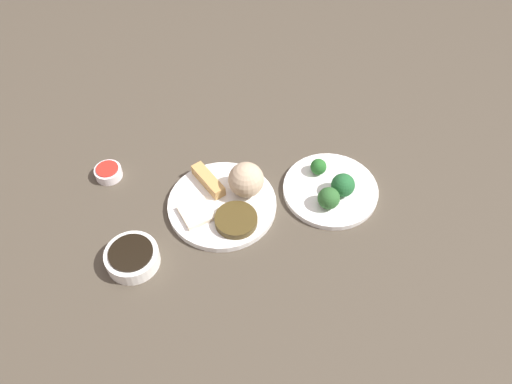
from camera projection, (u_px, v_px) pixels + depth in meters
name	position (u px, v px, depth m)	size (l,w,h in m)	color
tabletop	(227.00, 211.00, 1.21)	(2.20, 2.20, 0.02)	#473E32
main_plate	(222.00, 205.00, 1.20)	(0.25, 0.25, 0.02)	white
rice_scoop	(246.00, 180.00, 1.18)	(0.08, 0.08, 0.08)	tan
spring_roll	(208.00, 180.00, 1.22)	(0.11, 0.03, 0.03)	tan
crab_rangoon_wonton	(197.00, 213.00, 1.17)	(0.07, 0.07, 0.01)	beige
stir_fry_heap	(236.00, 220.00, 1.15)	(0.10, 0.10, 0.02)	#463718
broccoli_plate	(330.00, 190.00, 1.23)	(0.23, 0.23, 0.01)	white
broccoli_floret_0	(343.00, 184.00, 1.19)	(0.06, 0.06, 0.06)	#205D2D
broccoli_floret_1	(318.00, 167.00, 1.24)	(0.04, 0.04, 0.04)	#236224
broccoli_floret_2	(329.00, 198.00, 1.17)	(0.05, 0.05, 0.05)	#2B5E2A
soy_sauce_bowl	(132.00, 258.00, 1.10)	(0.12, 0.12, 0.04)	white
soy_sauce_bowl_liquid	(131.00, 253.00, 1.08)	(0.09, 0.09, 0.00)	black
sauce_ramekin_sweet_and_sour	(108.00, 173.00, 1.26)	(0.07, 0.07, 0.02)	white
sauce_ramekin_sweet_and_sour_liquid	(107.00, 169.00, 1.24)	(0.05, 0.05, 0.00)	red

